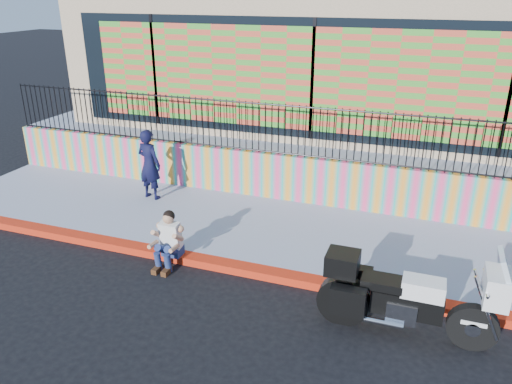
% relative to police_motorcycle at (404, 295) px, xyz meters
% --- Properties ---
extents(ground, '(90.00, 90.00, 0.00)m').
position_rel_police_motorcycle_xyz_m(ground, '(-2.70, 0.81, -0.67)').
color(ground, black).
rests_on(ground, ground).
extents(red_curb, '(16.00, 0.30, 0.15)m').
position_rel_police_motorcycle_xyz_m(red_curb, '(-2.70, 0.81, -0.60)').
color(red_curb, red).
rests_on(red_curb, ground).
extents(sidewalk, '(16.00, 3.00, 0.15)m').
position_rel_police_motorcycle_xyz_m(sidewalk, '(-2.70, 2.46, -0.60)').
color(sidewalk, '#9298AF').
rests_on(sidewalk, ground).
extents(mural_wall, '(16.00, 0.20, 1.10)m').
position_rel_police_motorcycle_xyz_m(mural_wall, '(-2.70, 4.06, 0.03)').
color(mural_wall, '#FF437F').
rests_on(mural_wall, sidewalk).
extents(metal_fence, '(15.80, 0.04, 1.20)m').
position_rel_police_motorcycle_xyz_m(metal_fence, '(-2.70, 4.06, 1.18)').
color(metal_fence, black).
rests_on(metal_fence, mural_wall).
extents(elevated_platform, '(16.00, 10.00, 1.25)m').
position_rel_police_motorcycle_xyz_m(elevated_platform, '(-2.70, 9.16, -0.05)').
color(elevated_platform, '#9298AF').
rests_on(elevated_platform, ground).
extents(storefront_building, '(14.00, 8.06, 4.00)m').
position_rel_police_motorcycle_xyz_m(storefront_building, '(-2.70, 8.94, 2.57)').
color(storefront_building, tan).
rests_on(storefront_building, elevated_platform).
extents(police_motorcycle, '(2.58, 0.85, 1.61)m').
position_rel_police_motorcycle_xyz_m(police_motorcycle, '(0.00, 0.00, 0.00)').
color(police_motorcycle, black).
rests_on(police_motorcycle, ground).
extents(police_officer, '(0.68, 0.51, 1.69)m').
position_rel_police_motorcycle_xyz_m(police_officer, '(-6.10, 3.04, 0.32)').
color(police_officer, black).
rests_on(police_officer, sidewalk).
extents(seated_man, '(0.54, 0.71, 1.06)m').
position_rel_police_motorcycle_xyz_m(seated_man, '(-4.27, 0.54, -0.22)').
color(seated_man, navy).
rests_on(seated_man, ground).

